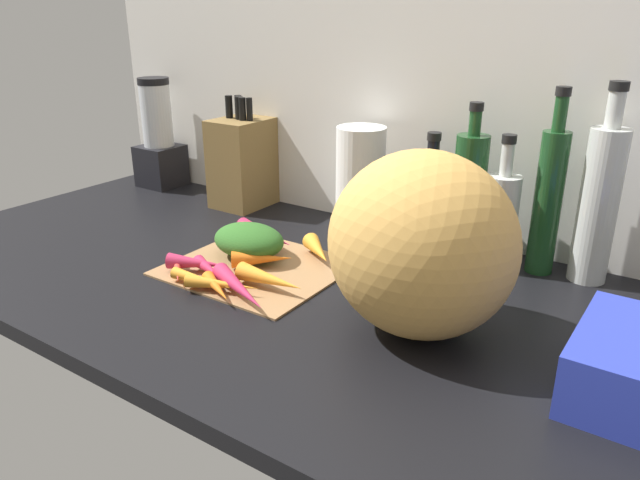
% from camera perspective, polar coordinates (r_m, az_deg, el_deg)
% --- Properties ---
extents(ground_plane, '(1.70, 0.80, 0.03)m').
position_cam_1_polar(ground_plane, '(1.15, -2.84, -4.36)').
color(ground_plane, black).
extents(wall_back, '(1.70, 0.03, 0.60)m').
position_cam_1_polar(wall_back, '(1.38, 6.87, 13.49)').
color(wall_back, silver).
rests_on(wall_back, ground_plane).
extents(cutting_board, '(0.32, 0.29, 0.01)m').
position_cam_1_polar(cutting_board, '(1.19, -6.08, -2.59)').
color(cutting_board, '#997047').
rests_on(cutting_board, ground_plane).
extents(carrot_0, '(0.13, 0.03, 0.02)m').
position_cam_1_polar(carrot_0, '(1.12, -11.16, -3.75)').
color(carrot_0, orange).
rests_on(carrot_0, cutting_board).
extents(carrot_1, '(0.17, 0.10, 0.03)m').
position_cam_1_polar(carrot_1, '(1.06, -7.63, -4.56)').
color(carrot_1, '#B2264C').
rests_on(carrot_1, cutting_board).
extents(carrot_2, '(0.14, 0.04, 0.04)m').
position_cam_1_polar(carrot_2, '(1.09, -4.73, -3.75)').
color(carrot_2, orange).
rests_on(carrot_2, cutting_board).
extents(carrot_3, '(0.14, 0.07, 0.03)m').
position_cam_1_polar(carrot_3, '(1.09, -9.25, -4.18)').
color(carrot_3, orange).
rests_on(carrot_3, cutting_board).
extents(carrot_4, '(0.17, 0.07, 0.04)m').
position_cam_1_polar(carrot_4, '(1.30, -5.20, 0.50)').
color(carrot_4, '#B2264C').
rests_on(carrot_4, cutting_board).
extents(carrot_5, '(0.11, 0.10, 0.04)m').
position_cam_1_polar(carrot_5, '(1.21, -0.25, -0.98)').
color(carrot_5, orange).
rests_on(carrot_5, cutting_board).
extents(carrot_6, '(0.11, 0.10, 0.03)m').
position_cam_1_polar(carrot_6, '(1.18, -5.39, -1.73)').
color(carrot_6, orange).
rests_on(carrot_6, cutting_board).
extents(carrot_7, '(0.12, 0.07, 0.03)m').
position_cam_1_polar(carrot_7, '(1.18, -11.50, -2.17)').
color(carrot_7, '#B2264C').
rests_on(carrot_7, cutting_board).
extents(carrot_8, '(0.10, 0.06, 0.03)m').
position_cam_1_polar(carrot_8, '(1.15, -10.40, -2.77)').
color(carrot_8, '#B2264C').
rests_on(carrot_8, cutting_board).
extents(carrot_9, '(0.10, 0.07, 0.02)m').
position_cam_1_polar(carrot_9, '(1.08, -9.72, -4.49)').
color(carrot_9, orange).
rests_on(carrot_9, cutting_board).
extents(carrot_10, '(0.09, 0.09, 0.02)m').
position_cam_1_polar(carrot_10, '(1.17, -13.34, -2.76)').
color(carrot_10, red).
rests_on(carrot_10, cutting_board).
extents(carrot_greens_pile, '(0.15, 0.12, 0.07)m').
position_cam_1_polar(carrot_greens_pile, '(1.23, -6.75, -0.02)').
color(carrot_greens_pile, '#2D6023').
rests_on(carrot_greens_pile, cutting_board).
extents(winter_squash, '(0.29, 0.27, 0.29)m').
position_cam_1_polar(winter_squash, '(0.92, 9.59, -0.49)').
color(winter_squash, gold).
rests_on(winter_squash, ground_plane).
extents(knife_block, '(0.12, 0.15, 0.28)m').
position_cam_1_polar(knife_block, '(1.55, -7.38, 7.35)').
color(knife_block, brown).
rests_on(knife_block, ground_plane).
extents(blender_appliance, '(0.11, 0.11, 0.30)m').
position_cam_1_polar(blender_appliance, '(1.78, -15.01, 9.09)').
color(blender_appliance, black).
rests_on(blender_appliance, ground_plane).
extents(paper_towel_roll, '(0.11, 0.11, 0.24)m').
position_cam_1_polar(paper_towel_roll, '(1.35, 3.83, 5.61)').
color(paper_towel_roll, white).
rests_on(paper_towel_roll, ground_plane).
extents(bottle_0, '(0.07, 0.07, 0.24)m').
position_cam_1_polar(bottle_0, '(1.30, 10.36, 3.67)').
color(bottle_0, black).
rests_on(bottle_0, ground_plane).
extents(bottle_1, '(0.07, 0.07, 0.31)m').
position_cam_1_polar(bottle_1, '(1.24, 13.87, 4.12)').
color(bottle_1, '#19421E').
rests_on(bottle_1, ground_plane).
extents(bottle_2, '(0.07, 0.07, 0.26)m').
position_cam_1_polar(bottle_2, '(1.21, 16.69, 1.92)').
color(bottle_2, silver).
rests_on(bottle_2, ground_plane).
extents(bottle_3, '(0.05, 0.05, 0.35)m').
position_cam_1_polar(bottle_3, '(1.21, 20.79, 3.68)').
color(bottle_3, '#19421E').
rests_on(bottle_3, ground_plane).
extents(bottle_4, '(0.07, 0.07, 0.37)m').
position_cam_1_polar(bottle_4, '(1.20, 24.89, 3.23)').
color(bottle_4, silver).
rests_on(bottle_4, ground_plane).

